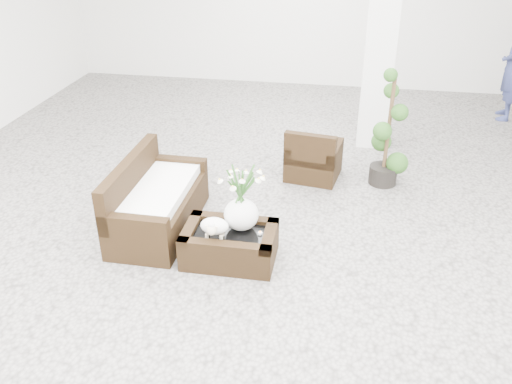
% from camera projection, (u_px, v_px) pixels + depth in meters
% --- Properties ---
extents(ground, '(11.00, 11.00, 0.00)m').
position_uv_depth(ground, '(258.00, 239.00, 5.72)').
color(ground, gray).
rests_on(ground, ground).
extents(column, '(0.40, 0.40, 3.50)m').
position_uv_depth(column, '(383.00, 21.00, 7.12)').
color(column, white).
rests_on(column, ground).
extents(coffee_table, '(0.90, 0.60, 0.31)m').
position_uv_depth(coffee_table, '(230.00, 246.00, 5.33)').
color(coffee_table, black).
rests_on(coffee_table, ground).
extents(sheep_figurine, '(0.28, 0.23, 0.21)m').
position_uv_depth(sheep_figurine, '(215.00, 228.00, 5.13)').
color(sheep_figurine, white).
rests_on(sheep_figurine, coffee_table).
extents(planter_narcissus, '(0.44, 0.44, 0.80)m').
position_uv_depth(planter_narcissus, '(241.00, 192.00, 5.13)').
color(planter_narcissus, white).
rests_on(planter_narcissus, coffee_table).
extents(tealight, '(0.04, 0.04, 0.03)m').
position_uv_depth(tealight, '(260.00, 233.00, 5.22)').
color(tealight, white).
rests_on(tealight, coffee_table).
extents(armchair, '(0.73, 0.71, 0.68)m').
position_uv_depth(armchair, '(314.00, 152.00, 6.84)').
color(armchair, black).
rests_on(armchair, ground).
extents(loveseat, '(0.72, 1.47, 0.78)m').
position_uv_depth(loveseat, '(158.00, 195.00, 5.74)').
color(loveseat, black).
rests_on(loveseat, ground).
extents(topiary, '(0.39, 0.39, 1.45)m').
position_uv_depth(topiary, '(389.00, 129.00, 6.49)').
color(topiary, '#224616').
rests_on(topiary, ground).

